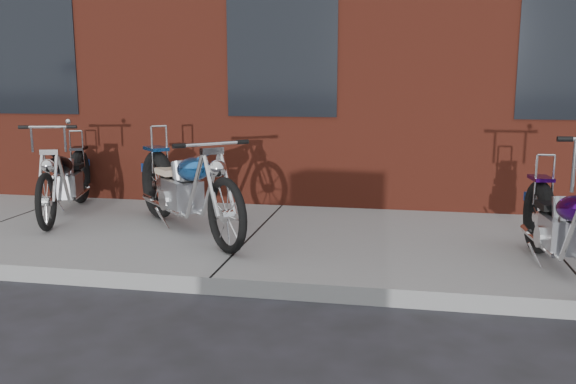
# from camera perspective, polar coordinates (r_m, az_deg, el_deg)

# --- Properties ---
(ground) EXTENTS (120.00, 120.00, 0.00)m
(ground) POSITION_cam_1_polar(r_m,az_deg,el_deg) (5.17, -7.26, -9.54)
(ground) COLOR black
(ground) RESTS_ON ground
(sidewalk) EXTENTS (22.00, 3.00, 0.15)m
(sidewalk) POSITION_cam_1_polar(r_m,az_deg,el_deg) (6.52, -3.19, -4.53)
(sidewalk) COLOR gray
(sidewalk) RESTS_ON ground
(chopper_purple) EXTENTS (0.53, 2.16, 1.21)m
(chopper_purple) POSITION_cam_1_polar(r_m,az_deg,el_deg) (5.52, 24.47, -3.28)
(chopper_purple) COLOR black
(chopper_purple) RESTS_ON sidewalk
(chopper_blue) EXTENTS (1.82, 1.90, 1.09)m
(chopper_blue) POSITION_cam_1_polar(r_m,az_deg,el_deg) (6.54, -9.54, 0.12)
(chopper_blue) COLOR black
(chopper_blue) RESTS_ON sidewalk
(chopper_third) EXTENTS (0.79, 2.15, 1.12)m
(chopper_third) POSITION_cam_1_polar(r_m,az_deg,el_deg) (7.81, -20.06, 0.90)
(chopper_third) COLOR black
(chopper_third) RESTS_ON sidewalk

